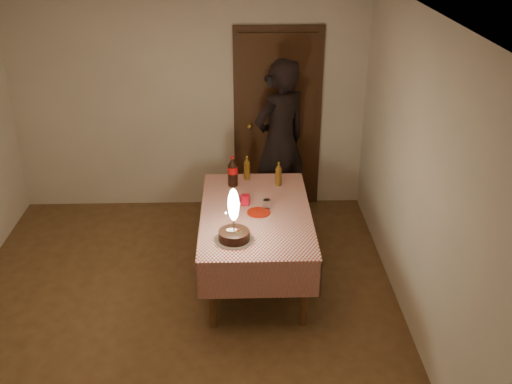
# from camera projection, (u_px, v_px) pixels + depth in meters

# --- Properties ---
(ground) EXTENTS (4.00, 4.50, 0.01)m
(ground) POSITION_uv_depth(u_px,v_px,m) (179.00, 317.00, 5.30)
(ground) COLOR brown
(ground) RESTS_ON ground
(room_shell) EXTENTS (4.04, 4.54, 2.62)m
(room_shell) POSITION_uv_depth(u_px,v_px,m) (172.00, 139.00, 4.64)
(room_shell) COLOR beige
(room_shell) RESTS_ON ground
(dining_table) EXTENTS (1.02, 1.72, 0.72)m
(dining_table) POSITION_uv_depth(u_px,v_px,m) (256.00, 221.00, 5.60)
(dining_table) COLOR brown
(dining_table) RESTS_ON ground
(birthday_cake) EXTENTS (0.33, 0.33, 0.48)m
(birthday_cake) POSITION_uv_depth(u_px,v_px,m) (234.00, 227.00, 5.04)
(birthday_cake) COLOR white
(birthday_cake) RESTS_ON dining_table
(red_plate) EXTENTS (0.22, 0.22, 0.01)m
(red_plate) POSITION_uv_depth(u_px,v_px,m) (259.00, 212.00, 5.53)
(red_plate) COLOR #B01D0C
(red_plate) RESTS_ON dining_table
(red_cup) EXTENTS (0.08, 0.08, 0.10)m
(red_cup) POSITION_uv_depth(u_px,v_px,m) (246.00, 200.00, 5.66)
(red_cup) COLOR red
(red_cup) RESTS_ON dining_table
(clear_cup) EXTENTS (0.07, 0.07, 0.09)m
(clear_cup) POSITION_uv_depth(u_px,v_px,m) (267.00, 204.00, 5.60)
(clear_cup) COLOR silver
(clear_cup) RESTS_ON dining_table
(napkin_stack) EXTENTS (0.15, 0.15, 0.02)m
(napkin_stack) POSITION_uv_depth(u_px,v_px,m) (237.00, 200.00, 5.75)
(napkin_stack) COLOR red
(napkin_stack) RESTS_ON dining_table
(cola_bottle) EXTENTS (0.10, 0.10, 0.32)m
(cola_bottle) POSITION_uv_depth(u_px,v_px,m) (233.00, 171.00, 6.01)
(cola_bottle) COLOR black
(cola_bottle) RESTS_ON dining_table
(amber_bottle_left) EXTENTS (0.06, 0.06, 0.25)m
(amber_bottle_left) POSITION_uv_depth(u_px,v_px,m) (247.00, 168.00, 6.16)
(amber_bottle_left) COLOR #5A3A0F
(amber_bottle_left) RESTS_ON dining_table
(amber_bottle_right) EXTENTS (0.06, 0.06, 0.25)m
(amber_bottle_right) POSITION_uv_depth(u_px,v_px,m) (278.00, 174.00, 6.02)
(amber_bottle_right) COLOR #5A3A0F
(amber_bottle_right) RESTS_ON dining_table
(photographer) EXTENTS (0.81, 0.75, 1.86)m
(photographer) POSITION_uv_depth(u_px,v_px,m) (280.00, 142.00, 6.58)
(photographer) COLOR black
(photographer) RESTS_ON ground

